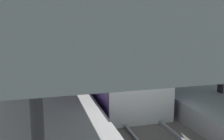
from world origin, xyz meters
name	(u,v)px	position (x,y,z in m)	size (l,w,h in m)	color
ground_plane	(136,124)	(0.00, 0.00, 0.00)	(80.00, 80.00, 0.00)	#383835
platform_left	(40,122)	(-3.80, 0.00, 0.50)	(4.40, 28.00, 1.00)	gray
platform_right	(216,104)	(3.80, 0.00, 0.50)	(4.40, 28.00, 1.00)	gray
track_ballast	(136,121)	(0.00, 0.00, 0.10)	(3.20, 28.00, 0.20)	#4C4742
rail_near_side	(119,119)	(-0.72, 0.00, 0.27)	(0.08, 28.00, 0.14)	slate
rail_far_side	(152,116)	(0.72, 0.00, 0.27)	(0.08, 28.00, 0.14)	slate
commuter_train	(100,60)	(0.00, 6.37, 1.73)	(2.78, 14.14, 3.10)	#472D6B
canopy_left	(35,22)	(-3.80, 1.40, 4.11)	(4.18, 21.00, 3.23)	#333335
canopy_right	(202,26)	(3.80, 1.40, 3.91)	(4.18, 21.00, 3.02)	#333335
passenger_near_bench	(144,55)	(3.21, 6.96, 1.86)	(0.36, 0.36, 1.65)	navy
passenger_mid_platform	(165,67)	(2.45, 2.32, 1.87)	(0.36, 0.36, 1.68)	#998460
passenger_far_end	(157,55)	(4.17, 6.87, 1.83)	(0.36, 0.36, 1.60)	navy
station_building_backdrop	(64,8)	(-0.80, 20.00, 5.50)	(18.00, 6.00, 11.00)	beige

